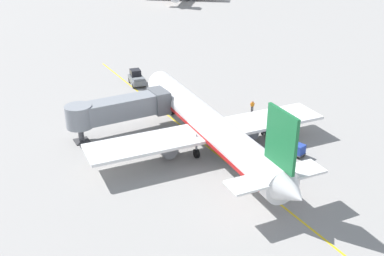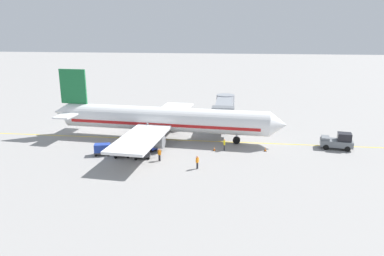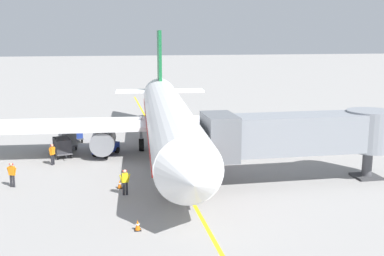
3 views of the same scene
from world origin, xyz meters
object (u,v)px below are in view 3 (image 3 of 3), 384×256
object	(u,v)px
ground_crew_wing_walker	(12,173)
baggage_cart_second_in_train	(67,139)
baggage_tug_lead	(105,147)
ground_crew_marshaller	(52,153)
baggage_cart_front	(62,146)
baggage_cart_third_in_train	(74,132)
safety_cone_nose_right	(138,225)
ground_crew_loader	(125,181)
jet_bridge	(300,134)
safety_cone_nose_left	(120,184)
parked_airliner	(168,118)

from	to	relation	value
ground_crew_wing_walker	baggage_cart_second_in_train	bearing A→B (deg)	-105.57
baggage_tug_lead	ground_crew_marshaller	bearing A→B (deg)	29.66
baggage_cart_front	baggage_tug_lead	bearing A→B (deg)	177.63
baggage_cart_third_in_train	ground_crew_wing_walker	size ratio (longest dim) A/B	1.76
baggage_tug_lead	safety_cone_nose_right	world-z (taller)	baggage_tug_lead
baggage_tug_lead	ground_crew_wing_walker	size ratio (longest dim) A/B	1.62
baggage_tug_lead	ground_crew_wing_walker	xyz separation A→B (m)	(6.28, 7.59, 0.24)
baggage_tug_lead	baggage_cart_second_in_train	world-z (taller)	baggage_tug_lead
ground_crew_loader	ground_crew_marshaller	xyz separation A→B (m)	(5.28, -8.28, 0.00)
jet_bridge	ground_crew_wing_walker	size ratio (longest dim) A/B	8.08
safety_cone_nose_left	parked_airliner	bearing A→B (deg)	-118.28
baggage_cart_third_in_train	safety_cone_nose_right	distance (m)	22.77
baggage_cart_front	safety_cone_nose_right	xyz separation A→B (m)	(-5.06, 16.60, -0.66)
baggage_cart_third_in_train	ground_crew_wing_walker	bearing A→B (deg)	75.91
ground_crew_loader	jet_bridge	bearing A→B (deg)	-177.50
ground_crew_wing_walker	safety_cone_nose_right	bearing A→B (deg)	131.28
baggage_tug_lead	ground_crew_wing_walker	distance (m)	9.86
baggage_cart_second_in_train	baggage_cart_third_in_train	size ratio (longest dim) A/B	1.00
baggage_cart_second_in_train	jet_bridge	bearing A→B (deg)	141.67
ground_crew_wing_walker	ground_crew_loader	xyz separation A→B (m)	(-7.42, 3.04, 0.00)
parked_airliner	ground_crew_marshaller	bearing A→B (deg)	8.70
parked_airliner	baggage_tug_lead	distance (m)	5.94
baggage_cart_second_in_train	ground_crew_loader	size ratio (longest dim) A/B	1.76
baggage_tug_lead	baggage_cart_second_in_train	size ratio (longest dim) A/B	0.92
ground_crew_marshaller	baggage_cart_front	bearing A→B (deg)	-102.89
baggage_cart_second_in_train	safety_cone_nose_right	size ratio (longest dim) A/B	5.05
baggage_cart_front	safety_cone_nose_right	distance (m)	17.37
parked_airliner	baggage_cart_second_in_train	world-z (taller)	parked_airliner
jet_bridge	baggage_cart_second_in_train	xyz separation A→B (m)	(16.58, -13.11, -2.51)
parked_airliner	ground_crew_loader	bearing A→B (deg)	66.71
jet_bridge	ground_crew_marshaller	size ratio (longest dim) A/B	8.08
baggage_cart_third_in_train	ground_crew_loader	bearing A→B (deg)	103.73
ground_crew_loader	ground_crew_marshaller	size ratio (longest dim) A/B	1.00
safety_cone_nose_left	baggage_cart_front	bearing A→B (deg)	-64.88
jet_bridge	baggage_tug_lead	bearing A→B (deg)	-37.35
baggage_tug_lead	safety_cone_nose_right	distance (m)	16.52
baggage_tug_lead	baggage_cart_third_in_train	xyz separation A→B (m)	(2.90, -5.89, 0.24)
ground_crew_loader	safety_cone_nose_right	xyz separation A→B (m)	(-0.35, 5.81, -0.66)
baggage_cart_front	ground_crew_loader	xyz separation A→B (m)	(-4.71, 10.79, 0.00)
safety_cone_nose_left	baggage_cart_third_in_train	bearing A→B (deg)	-76.14
baggage_cart_front	ground_crew_wing_walker	size ratio (longest dim) A/B	1.76
ground_crew_marshaller	safety_cone_nose_right	bearing A→B (deg)	111.81
jet_bridge	baggage_cart_front	world-z (taller)	jet_bridge
safety_cone_nose_left	ground_crew_wing_walker	bearing A→B (deg)	-13.14
baggage_tug_lead	jet_bridge	bearing A→B (deg)	142.65
baggage_cart_third_in_train	ground_crew_wing_walker	xyz separation A→B (m)	(3.38, 13.48, 0.00)
jet_bridge	ground_crew_marshaller	xyz separation A→B (m)	(17.39, -7.75, -2.50)
baggage_cart_second_in_train	ground_crew_loader	xyz separation A→B (m)	(-4.47, 13.63, 0.00)
baggage_tug_lead	baggage_cart_third_in_train	bearing A→B (deg)	-63.80
baggage_cart_second_in_train	ground_crew_loader	distance (m)	14.35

